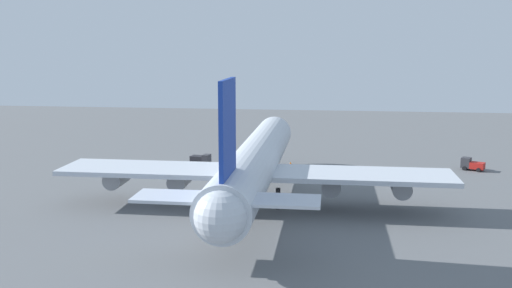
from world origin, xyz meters
TOP-DOWN VIEW (x-y plane):
  - ground_plane at (0.00, 0.00)m, footprint 254.18×254.18m
  - cargo_airplane at (-0.14, 0.00)m, footprint 63.54×58.55m
  - fuel_truck at (28.72, -38.80)m, footprint 3.67×4.67m
  - cargo_loader at (26.44, 14.76)m, footprint 3.15×4.28m
  - safety_cone_nose at (28.59, -3.35)m, footprint 0.56×0.56m

SIDE VIEW (x-z plane):
  - ground_plane at x=0.00m, z-range 0.00..0.00m
  - safety_cone_nose at x=28.59m, z-range 0.00..0.80m
  - fuel_truck at x=28.72m, z-range -0.03..2.36m
  - cargo_loader at x=26.44m, z-range 0.06..2.33m
  - cargo_airplane at x=-0.14m, z-range -3.91..16.78m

